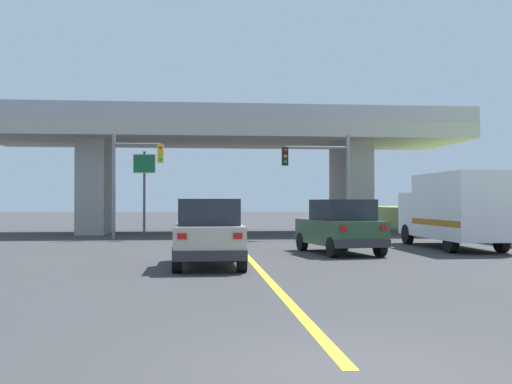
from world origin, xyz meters
TOP-DOWN VIEW (x-y plane):
  - ground at (0.00, 31.71)m, footprint 160.00×160.00m
  - overpass_bridge at (0.00, 31.71)m, footprint 29.13×8.48m
  - lane_divider_stripe at (0.00, 14.27)m, footprint 0.20×28.54m
  - suv_lead at (-1.43, 11.55)m, footprint 2.03×4.41m
  - suv_crossing at (3.53, 15.71)m, footprint 2.71×4.63m
  - box_truck at (8.79, 17.66)m, footprint 2.33×7.14m
  - sedan_oncoming at (-1.07, 37.99)m, footprint 2.05×4.30m
  - traffic_signal_nearside at (4.86, 24.82)m, footprint 3.58×0.36m
  - traffic_signal_farside at (-5.22, 25.61)m, footprint 2.65×0.36m
  - highway_sign at (-4.82, 29.18)m, footprint 1.28×0.17m

SIDE VIEW (x-z plane):
  - ground at x=0.00m, z-range 0.00..0.00m
  - lane_divider_stripe at x=0.00m, z-range 0.00..0.01m
  - sedan_oncoming at x=-1.07m, z-range 0.00..2.02m
  - suv_crossing at x=3.53m, z-range 0.00..2.02m
  - suv_lead at x=-1.43m, z-range 0.00..2.02m
  - box_truck at x=8.79m, z-range 0.08..3.17m
  - highway_sign at x=-4.82m, z-range 1.06..5.90m
  - traffic_signal_nearside at x=4.86m, z-range 0.77..6.21m
  - traffic_signal_farside at x=-5.22m, z-range 0.77..6.25m
  - overpass_bridge at x=0.00m, z-range 1.47..8.95m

